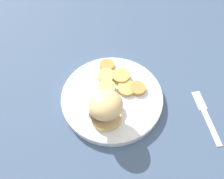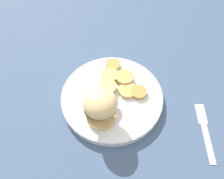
{
  "view_description": "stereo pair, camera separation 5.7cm",
  "coord_description": "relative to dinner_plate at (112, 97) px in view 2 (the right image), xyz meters",
  "views": [
    {
      "loc": [
        -0.3,
        -0.13,
        0.52
      ],
      "look_at": [
        0.0,
        0.0,
        0.05
      ],
      "focal_mm": 35.0,
      "sensor_mm": 36.0,
      "label": 1
    },
    {
      "loc": [
        -0.27,
        -0.18,
        0.52
      ],
      "look_at": [
        0.0,
        0.0,
        0.05
      ],
      "focal_mm": 35.0,
      "sensor_mm": 36.0,
      "label": 2
    }
  ],
  "objects": [
    {
      "name": "potato_round_1",
      "position": [
        0.05,
        0.04,
        0.02
      ],
      "size": [
        0.05,
        0.05,
        0.01
      ],
      "primitive_type": "cylinder",
      "color": "#DBB766",
      "rests_on": "dinner_plate"
    },
    {
      "name": "potato_round_0",
      "position": [
        0.09,
        0.05,
        0.02
      ],
      "size": [
        0.04,
        0.04,
        0.01
      ],
      "primitive_type": "cylinder",
      "color": "#BC8942",
      "rests_on": "dinner_plate"
    },
    {
      "name": "ground_plane",
      "position": [
        0.0,
        0.0,
        -0.01
      ],
      "size": [
        4.0,
        4.0,
        0.0
      ],
      "primitive_type": "plane",
      "color": "#3D5170"
    },
    {
      "name": "potato_round_4",
      "position": [
        0.04,
        -0.06,
        0.02
      ],
      "size": [
        0.04,
        0.04,
        0.01
      ],
      "primitive_type": "cylinder",
      "color": "#BC8942",
      "rests_on": "dinner_plate"
    },
    {
      "name": "sandwich",
      "position": [
        -0.07,
        -0.01,
        0.06
      ],
      "size": [
        0.11,
        0.08,
        0.09
      ],
      "color": "tan",
      "rests_on": "dinner_plate"
    },
    {
      "name": "dinner_plate",
      "position": [
        0.0,
        0.0,
        0.0
      ],
      "size": [
        0.28,
        0.28,
        0.02
      ],
      "color": "white",
      "rests_on": "ground_plane"
    },
    {
      "name": "fork",
      "position": [
        0.05,
        -0.25,
        -0.01
      ],
      "size": [
        0.15,
        0.1,
        0.0
      ],
      "color": "silver",
      "rests_on": "ground_plane"
    },
    {
      "name": "potato_round_3",
      "position": [
        0.07,
        0.0,
        0.02
      ],
      "size": [
        0.05,
        0.05,
        0.01
      ],
      "primitive_type": "cylinder",
      "color": "tan",
      "rests_on": "dinner_plate"
    },
    {
      "name": "potato_round_2",
      "position": [
        0.03,
        -0.03,
        0.01
      ],
      "size": [
        0.05,
        0.05,
        0.01
      ],
      "primitive_type": "cylinder",
      "color": "tan",
      "rests_on": "dinner_plate"
    },
    {
      "name": "potato_round_5",
      "position": [
        0.01,
        0.02,
        0.02
      ],
      "size": [
        0.05,
        0.05,
        0.01
      ],
      "primitive_type": "cylinder",
      "color": "#DBB766",
      "rests_on": "dinner_plate"
    }
  ]
}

